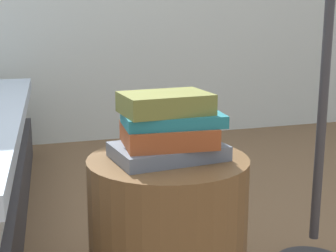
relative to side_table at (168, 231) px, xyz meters
name	(u,v)px	position (x,y,z in m)	size (l,w,h in m)	color
side_table	(168,231)	(0.00, 0.00, 0.00)	(0.46, 0.46, 0.44)	brown
book_slate	(168,152)	(0.00, 0.00, 0.24)	(0.30, 0.20, 0.04)	slate
book_rust	(167,135)	(0.00, 0.00, 0.29)	(0.24, 0.19, 0.06)	#994723
book_teal	(173,119)	(0.01, -0.01, 0.33)	(0.27, 0.16, 0.03)	#1E727F
book_olive	(165,103)	(-0.01, 0.00, 0.38)	(0.23, 0.16, 0.06)	olive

